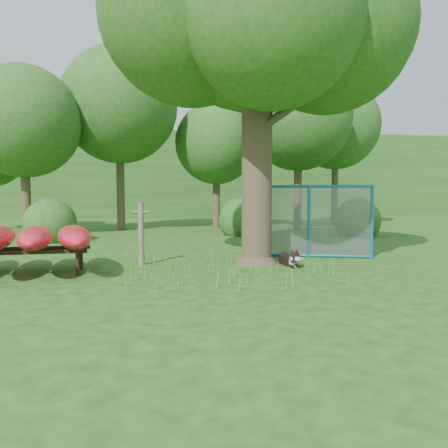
{
  "coord_description": "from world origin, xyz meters",
  "views": [
    {
      "loc": [
        -1.15,
        -8.3,
        1.67
      ],
      "look_at": [
        0.2,
        1.2,
        1.0
      ],
      "focal_mm": 35.0,
      "sensor_mm": 36.0,
      "label": 1
    }
  ],
  "objects": [
    {
      "name": "shrub_left",
      "position": [
        -5.0,
        7.5,
        0.0
      ],
      "size": [
        1.8,
        1.8,
        1.8
      ],
      "primitive_type": "sphere",
      "color": "#22521A",
      "rests_on": "ground"
    },
    {
      "name": "shrub_mid",
      "position": [
        2.0,
        9.0,
        0.0
      ],
      "size": [
        1.8,
        1.8,
        1.8
      ],
      "primitive_type": "sphere",
      "color": "#22521A",
      "rests_on": "ground"
    },
    {
      "name": "kayak_rack",
      "position": [
        -4.14,
        1.12,
        0.76
      ],
      "size": [
        3.49,
        3.1,
        0.99
      ],
      "rotation": [
        0.0,
        0.0,
        0.07
      ],
      "color": "black",
      "rests_on": "ground"
    },
    {
      "name": "wooded_hillside",
      "position": [
        0.0,
        28.0,
        3.0
      ],
      "size": [
        80.0,
        12.0,
        6.0
      ],
      "primitive_type": "cube",
      "color": "#22521A",
      "rests_on": "ground"
    },
    {
      "name": "bg_tree_d",
      "position": [
        5.0,
        11.0,
        5.08
      ],
      "size": [
        4.8,
        4.8,
        7.5
      ],
      "color": "#3E3121",
      "rests_on": "ground"
    },
    {
      "name": "fence_section",
      "position": [
        2.63,
        2.6,
        0.95
      ],
      "size": [
        3.14,
        0.99,
        3.16
      ],
      "rotation": [
        0.0,
        0.0,
        -0.28
      ],
      "color": "teal",
      "rests_on": "ground"
    },
    {
      "name": "wildflower_clump",
      "position": [
        1.94,
        1.1,
        0.19
      ],
      "size": [
        0.11,
        0.1,
        0.23
      ],
      "rotation": [
        0.0,
        0.0,
        -0.03
      ],
      "color": "#4A882C",
      "rests_on": "ground"
    },
    {
      "name": "bg_tree_a",
      "position": [
        -6.5,
        10.0,
        4.48
      ],
      "size": [
        4.4,
        4.4,
        6.7
      ],
      "color": "#3E3121",
      "rests_on": "ground"
    },
    {
      "name": "bg_tree_c",
      "position": [
        1.5,
        13.0,
        4.11
      ],
      "size": [
        4.0,
        4.0,
        6.12
      ],
      "color": "#3E3121",
      "rests_on": "ground"
    },
    {
      "name": "bg_tree_b",
      "position": [
        -3.0,
        12.0,
        5.61
      ],
      "size": [
        5.2,
        5.2,
        8.22
      ],
      "color": "#3E3121",
      "rests_on": "ground"
    },
    {
      "name": "wooden_post",
      "position": [
        -1.64,
        1.98,
        0.78
      ],
      "size": [
        0.4,
        0.15,
        1.47
      ],
      "rotation": [
        0.0,
        0.0,
        -0.09
      ],
      "color": "brown",
      "rests_on": "ground"
    },
    {
      "name": "shrub_right",
      "position": [
        6.5,
        8.0,
        0.0
      ],
      "size": [
        1.8,
        1.8,
        1.8
      ],
      "primitive_type": "sphere",
      "color": "#22521A",
      "rests_on": "ground"
    },
    {
      "name": "bg_tree_e",
      "position": [
        8.0,
        14.0,
        5.23
      ],
      "size": [
        4.6,
        4.6,
        7.55
      ],
      "color": "#3E3121",
      "rests_on": "ground"
    },
    {
      "name": "ground",
      "position": [
        0.0,
        0.0,
        0.0
      ],
      "size": [
        80.0,
        80.0,
        0.0
      ],
      "primitive_type": "plane",
      "color": "#17440D",
      "rests_on": "ground"
    },
    {
      "name": "husky_dog",
      "position": [
        1.77,
        1.37,
        0.15
      ],
      "size": [
        0.3,
        0.98,
        0.44
      ],
      "rotation": [
        0.0,
        0.0,
        0.1
      ],
      "color": "black",
      "rests_on": "ground"
    },
    {
      "name": "oak_tree",
      "position": [
        1.03,
        1.84,
        5.94
      ],
      "size": [
        7.32,
        6.51,
        8.9
      ],
      "rotation": [
        0.0,
        0.0,
        -0.4
      ],
      "color": "#3E3121",
      "rests_on": "ground"
    }
  ]
}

